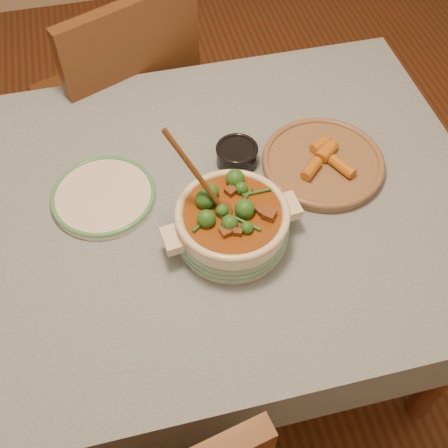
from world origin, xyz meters
name	(u,v)px	position (x,y,z in m)	size (l,w,h in m)	color
floor	(178,338)	(0.00, 0.00, 0.00)	(4.50, 4.50, 0.00)	#492315
dining_table	(162,231)	(0.00, 0.00, 0.66)	(1.68, 1.08, 0.76)	brown
stew_casserole	(232,222)	(0.16, -0.13, 0.82)	(0.34, 0.28, 0.32)	beige
white_plate	(104,196)	(-0.13, 0.07, 0.77)	(0.33, 0.33, 0.02)	silver
condiment_bowl	(237,154)	(0.23, 0.11, 0.79)	(0.13, 0.13, 0.06)	black
fried_plate	(323,161)	(0.45, 0.04, 0.78)	(0.38, 0.38, 0.05)	#8B674C
chair_far	(124,99)	(-0.03, 0.67, 0.56)	(0.61, 0.61, 0.99)	#56311A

